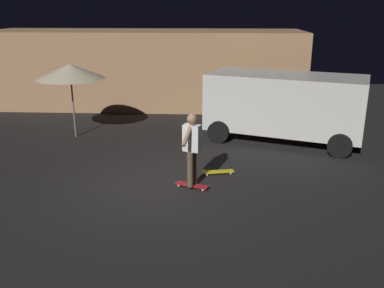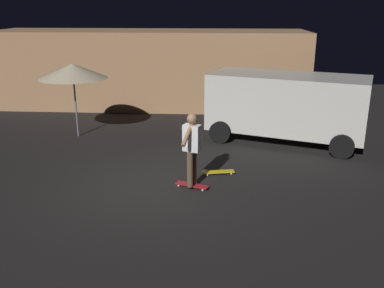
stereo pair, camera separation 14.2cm
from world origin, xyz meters
name	(u,v)px [view 2 (the right image)]	position (x,y,z in m)	size (l,w,h in m)	color
ground_plane	(150,186)	(0.00, 0.00, 0.00)	(28.00, 28.00, 0.00)	black
low_building	(150,68)	(-1.33, 8.51, 1.52)	(12.61, 3.30, 3.04)	#AD7F56
parked_van	(287,104)	(3.60, 3.74, 1.16)	(4.97, 3.47, 2.03)	silver
patio_umbrella	(73,71)	(-2.93, 3.77, 2.07)	(2.10, 2.10, 2.30)	slate
skateboard_ridden	(192,185)	(0.97, -0.02, 0.06)	(0.80, 0.46, 0.07)	#AD1E23
skateboard_spare	(219,172)	(1.58, 0.83, 0.06)	(0.80, 0.36, 0.07)	gold
skater	(192,145)	(0.97, -0.02, 1.04)	(0.43, 0.95, 1.67)	brown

